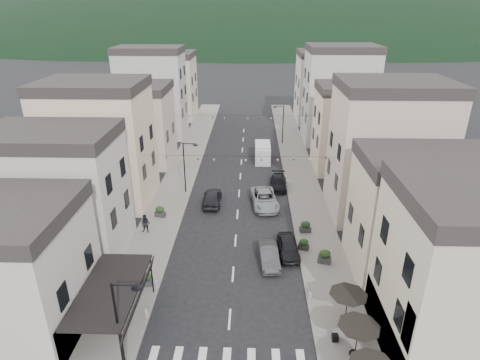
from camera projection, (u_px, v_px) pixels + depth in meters
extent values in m
cube|color=slate|center=(182.00, 172.00, 51.38)|extent=(4.00, 76.00, 0.12)
cube|color=slate|center=(299.00, 173.00, 50.97)|extent=(4.00, 76.00, 0.12)
ellipsoid|color=black|center=(251.00, 34.00, 296.72)|extent=(640.00, 360.00, 70.00)
cube|color=beige|center=(477.00, 282.00, 23.15)|extent=(10.00, 8.00, 10.00)
cube|color=black|center=(110.00, 289.00, 25.39)|extent=(3.60, 7.50, 0.15)
cube|color=black|center=(139.00, 296.00, 25.54)|extent=(0.34, 7.50, 0.99)
cylinder|color=black|center=(123.00, 352.00, 22.78)|extent=(0.10, 0.10, 3.20)
cylinder|color=black|center=(152.00, 276.00, 29.19)|extent=(0.10, 0.10, 3.20)
cube|color=#B6B2A7|center=(59.00, 199.00, 33.11)|extent=(10.00, 7.00, 10.00)
cube|color=#262323|center=(46.00, 135.00, 30.91)|extent=(10.20, 7.14, 1.00)
cube|color=beige|center=(100.00, 148.00, 41.87)|extent=(10.00, 8.00, 12.00)
cube|color=#262323|center=(91.00, 85.00, 39.27)|extent=(10.20, 8.16, 1.00)
cube|color=#B6A093|center=(133.00, 128.00, 53.36)|extent=(10.00, 8.00, 9.50)
cube|color=#262323|center=(128.00, 88.00, 51.26)|extent=(10.20, 8.16, 1.00)
cube|color=#999894|center=(152.00, 96.00, 63.66)|extent=(10.00, 7.00, 13.00)
cube|color=#262323|center=(148.00, 50.00, 60.86)|extent=(10.20, 7.14, 1.00)
cube|color=beige|center=(168.00, 88.00, 75.05)|extent=(10.00, 9.00, 11.00)
cube|color=#262323|center=(165.00, 55.00, 72.65)|extent=(10.20, 9.18, 1.00)
cube|color=beige|center=(422.00, 221.00, 30.68)|extent=(10.00, 7.00, 9.00)
cube|color=#262323|center=(435.00, 160.00, 28.68)|extent=(10.20, 7.14, 1.00)
cube|color=#B6A093|center=(386.00, 155.00, 39.14)|extent=(10.00, 8.00, 12.50)
cube|color=#262323|center=(397.00, 85.00, 36.44)|extent=(10.20, 8.16, 1.00)
cube|color=beige|center=(356.00, 132.00, 50.63)|extent=(10.00, 7.00, 10.00)
cube|color=#262323|center=(361.00, 88.00, 48.43)|extent=(10.20, 7.14, 1.00)
cube|color=#999894|center=(338.00, 98.00, 60.93)|extent=(10.00, 8.00, 13.50)
cube|color=#262323|center=(343.00, 48.00, 58.03)|extent=(10.20, 8.16, 1.00)
cube|color=#B6B2A7|center=(325.00, 89.00, 72.32)|extent=(10.00, 9.00, 11.50)
cube|color=#262323|center=(328.00, 53.00, 69.82)|extent=(10.20, 9.18, 1.00)
cylinder|color=black|center=(356.00, 344.00, 23.73)|extent=(0.06, 0.06, 2.30)
cone|color=black|center=(358.00, 330.00, 23.29)|extent=(2.50, 2.50, 0.55)
cylinder|color=black|center=(355.00, 354.00, 24.04)|extent=(0.70, 0.70, 0.04)
cylinder|color=black|center=(346.00, 311.00, 26.29)|extent=(0.06, 0.06, 2.30)
cone|color=black|center=(348.00, 298.00, 25.85)|extent=(2.50, 2.50, 0.55)
cylinder|color=black|center=(345.00, 320.00, 26.61)|extent=(0.70, 0.70, 0.04)
cylinder|color=black|center=(118.00, 326.00, 22.68)|extent=(0.14, 0.14, 6.00)
cylinder|color=black|center=(124.00, 285.00, 21.51)|extent=(1.40, 0.10, 0.10)
cylinder|color=black|center=(136.00, 288.00, 21.55)|extent=(0.56, 0.56, 0.08)
cylinder|color=black|center=(184.00, 168.00, 44.67)|extent=(0.14, 0.14, 6.00)
cylinder|color=black|center=(189.00, 144.00, 43.49)|extent=(1.40, 0.10, 0.10)
cylinder|color=black|center=(195.00, 145.00, 43.53)|extent=(0.56, 0.56, 0.08)
cylinder|color=black|center=(283.00, 125.00, 60.82)|extent=(0.14, 0.14, 6.00)
cylinder|color=black|center=(279.00, 106.00, 59.68)|extent=(1.40, 0.10, 0.10)
cylinder|color=black|center=(275.00, 107.00, 59.76)|extent=(0.56, 0.56, 0.08)
cylinder|color=gray|center=(146.00, 313.00, 27.37)|extent=(0.26, 0.26, 0.60)
cylinder|color=gray|center=(156.00, 285.00, 30.12)|extent=(0.26, 0.26, 0.60)
cylinder|color=gray|center=(310.00, 296.00, 28.89)|extent=(0.26, 0.26, 0.60)
cylinder|color=black|center=(238.00, 156.00, 39.64)|extent=(19.00, 0.02, 0.02)
cone|color=beige|center=(151.00, 157.00, 39.95)|extent=(0.28, 0.28, 0.24)
cone|color=navy|center=(166.00, 158.00, 39.94)|extent=(0.28, 0.28, 0.24)
cone|color=beige|center=(182.00, 159.00, 39.93)|extent=(0.28, 0.28, 0.24)
cone|color=navy|center=(198.00, 160.00, 39.91)|extent=(0.28, 0.28, 0.24)
cone|color=beige|center=(214.00, 160.00, 39.89)|extent=(0.28, 0.28, 0.24)
cone|color=navy|center=(230.00, 161.00, 39.86)|extent=(0.28, 0.28, 0.24)
cone|color=beige|center=(246.00, 161.00, 39.81)|extent=(0.28, 0.28, 0.24)
cone|color=navy|center=(262.00, 161.00, 39.76)|extent=(0.28, 0.28, 0.24)
cone|color=beige|center=(278.00, 160.00, 39.70)|extent=(0.28, 0.28, 0.24)
cone|color=navy|center=(294.00, 160.00, 39.63)|extent=(0.28, 0.28, 0.24)
cone|color=beige|center=(310.00, 159.00, 39.55)|extent=(0.28, 0.28, 0.24)
cone|color=navy|center=(326.00, 159.00, 39.47)|extent=(0.28, 0.28, 0.24)
cylinder|color=black|center=(242.00, 115.00, 54.30)|extent=(19.00, 0.02, 0.02)
cone|color=beige|center=(178.00, 116.00, 54.61)|extent=(0.28, 0.28, 0.24)
cone|color=navy|center=(190.00, 117.00, 54.60)|extent=(0.28, 0.28, 0.24)
cone|color=beige|center=(201.00, 118.00, 54.59)|extent=(0.28, 0.28, 0.24)
cone|color=navy|center=(213.00, 118.00, 54.57)|extent=(0.28, 0.28, 0.24)
cone|color=beige|center=(224.00, 119.00, 54.55)|extent=(0.28, 0.28, 0.24)
cone|color=navy|center=(236.00, 119.00, 54.51)|extent=(0.28, 0.28, 0.24)
cone|color=beige|center=(248.00, 119.00, 54.47)|extent=(0.28, 0.28, 0.24)
cone|color=navy|center=(259.00, 119.00, 54.42)|extent=(0.28, 0.28, 0.24)
cone|color=beige|center=(271.00, 119.00, 54.35)|extent=(0.28, 0.28, 0.24)
cone|color=navy|center=(283.00, 118.00, 54.28)|extent=(0.28, 0.28, 0.24)
cone|color=beige|center=(294.00, 118.00, 54.21)|extent=(0.28, 0.28, 0.24)
cone|color=navy|center=(306.00, 117.00, 54.13)|extent=(0.28, 0.28, 0.24)
imported|color=black|center=(288.00, 247.00, 34.23)|extent=(1.95, 4.34, 1.45)
imported|color=#353537|center=(269.00, 255.00, 33.14)|extent=(1.87, 4.37, 1.40)
imported|color=gray|center=(264.00, 199.00, 42.58)|extent=(3.30, 5.97, 1.58)
imported|color=black|center=(278.00, 183.00, 46.84)|extent=(2.13, 4.70, 1.34)
imported|color=black|center=(212.00, 197.00, 42.95)|extent=(1.94, 4.69, 1.59)
cube|color=silver|center=(263.00, 152.00, 55.22)|extent=(2.06, 5.18, 2.16)
cube|color=silver|center=(263.00, 146.00, 54.17)|extent=(2.00, 3.45, 0.54)
cylinder|color=black|center=(256.00, 162.00, 53.75)|extent=(0.27, 0.75, 0.75)
cylinder|color=black|center=(269.00, 162.00, 53.70)|extent=(0.27, 0.75, 0.75)
cylinder|color=black|center=(256.00, 152.00, 57.30)|extent=(0.27, 0.75, 0.75)
cylinder|color=black|center=(268.00, 153.00, 57.25)|extent=(0.27, 0.75, 0.75)
imported|color=black|center=(125.00, 271.00, 30.76)|extent=(0.71, 0.60, 1.67)
imported|color=black|center=(145.00, 224.00, 37.28)|extent=(0.98, 0.81, 1.83)
cube|color=#313133|center=(147.00, 282.00, 30.46)|extent=(1.07, 0.72, 0.49)
ellipsoid|color=#1A3213|center=(146.00, 276.00, 30.24)|extent=(0.86, 0.55, 0.63)
cube|color=#2E2E31|center=(160.00, 214.00, 40.36)|extent=(1.13, 0.82, 0.51)
ellipsoid|color=#1A3213|center=(160.00, 209.00, 40.14)|extent=(0.90, 0.57, 0.65)
cube|color=#2E2E30|center=(324.00, 260.00, 33.11)|extent=(1.20, 0.86, 0.54)
ellipsoid|color=#1A3213|center=(325.00, 254.00, 32.88)|extent=(0.95, 0.60, 0.69)
cube|color=#28282B|center=(303.00, 247.00, 34.95)|extent=(1.03, 0.79, 0.46)
ellipsoid|color=#1A3213|center=(304.00, 242.00, 34.75)|extent=(0.80, 0.51, 0.59)
cube|color=#2C2C2F|center=(305.00, 229.00, 37.61)|extent=(1.09, 0.72, 0.51)
ellipsoid|color=#1A3213|center=(306.00, 224.00, 37.39)|extent=(0.89, 0.57, 0.65)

